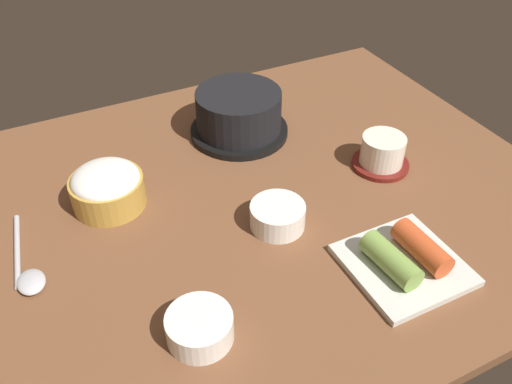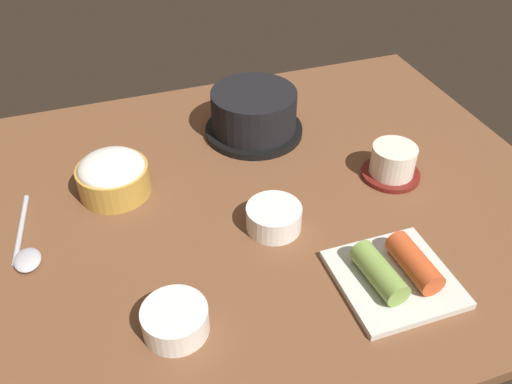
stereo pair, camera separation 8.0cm
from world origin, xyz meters
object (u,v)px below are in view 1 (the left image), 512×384
at_px(stone_pot, 239,114).
at_px(tea_cup_with_saucer, 382,153).
at_px(banchan_cup_center, 278,215).
at_px(spoon, 27,272).
at_px(side_bowl_near, 200,327).
at_px(rice_bowl, 107,187).
at_px(kimchi_plate, 405,260).

relative_size(stone_pot, tea_cup_with_saucer, 1.85).
relative_size(banchan_cup_center, spoon, 0.48).
xyz_separation_m(banchan_cup_center, side_bowl_near, (-0.17, -0.13, -0.00)).
relative_size(banchan_cup_center, side_bowl_near, 1.01).
height_order(rice_bowl, banchan_cup_center, rice_bowl).
bearing_deg(stone_pot, banchan_cup_center, -102.38).
xyz_separation_m(tea_cup_with_saucer, kimchi_plate, (-0.11, -0.20, -0.01)).
xyz_separation_m(stone_pot, tea_cup_with_saucer, (0.17, -0.19, -0.01)).
bearing_deg(tea_cup_with_saucer, stone_pot, 130.98).
bearing_deg(rice_bowl, stone_pot, 18.91).
distance_m(side_bowl_near, spoon, 0.26).
bearing_deg(rice_bowl, tea_cup_with_saucer, -13.80).
bearing_deg(spoon, rice_bowl, 34.81).
xyz_separation_m(banchan_cup_center, kimchi_plate, (0.11, -0.15, -0.00)).
bearing_deg(side_bowl_near, tea_cup_with_saucer, 24.68).
height_order(rice_bowl, kimchi_plate, rice_bowl).
height_order(kimchi_plate, spoon, kimchi_plate).
bearing_deg(kimchi_plate, rice_bowl, 136.08).
bearing_deg(banchan_cup_center, tea_cup_with_saucer, 13.06).
height_order(banchan_cup_center, kimchi_plate, kimchi_plate).
height_order(stone_pot, kimchi_plate, stone_pot).
height_order(tea_cup_with_saucer, spoon, tea_cup_with_saucer).
relative_size(stone_pot, side_bowl_near, 2.19).
distance_m(rice_bowl, kimchi_plate, 0.44).
relative_size(rice_bowl, tea_cup_with_saucer, 1.17).
bearing_deg(rice_bowl, spoon, -145.19).
distance_m(kimchi_plate, spoon, 0.50).
relative_size(tea_cup_with_saucer, side_bowl_near, 1.18).
xyz_separation_m(tea_cup_with_saucer, banchan_cup_center, (-0.22, -0.05, -0.01)).
distance_m(rice_bowl, spoon, 0.17).
relative_size(rice_bowl, banchan_cup_center, 1.37).
bearing_deg(tea_cup_with_saucer, spoon, 178.91).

